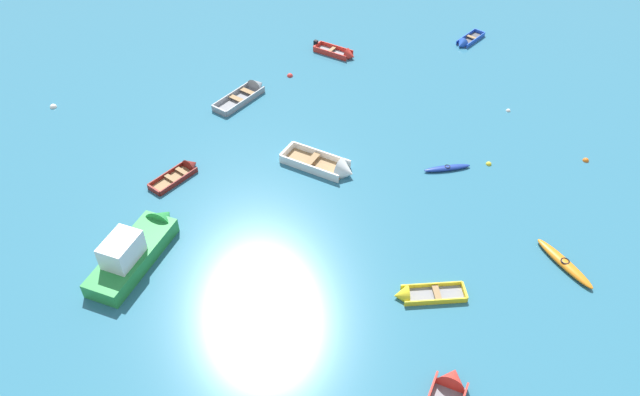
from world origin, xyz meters
The scene contains 14 objects.
rowboat_red_far_right centered at (4.50, 38.95, 0.19)m, with size 3.14×2.99×1.01m.
motor_launch_green_far_back centered at (-9.80, 20.68, 0.67)m, with size 4.75×6.23×2.44m.
kayak_deep_blue_distant_center centered at (7.87, 24.53, 0.13)m, with size 2.83×0.47×0.27m.
rowboat_grey_center centered at (-2.78, 34.94, 0.19)m, with size 4.09×3.96×1.23m.
rowboat_maroon_cluster_inner centered at (-7.40, 27.05, 0.15)m, with size 3.14×2.90×1.00m.
rowboat_blue_back_row_left centered at (14.38, 39.05, 0.15)m, with size 3.01×2.66×0.88m.
rowboat_white_cluster_outer centered at (1.16, 25.61, 0.25)m, with size 4.46×4.03×1.47m.
kayak_orange_outer_right centered at (11.11, 16.27, 0.17)m, with size 1.70×3.75×0.36m.
rowboat_yellow_back_row_right centered at (3.16, 15.68, 0.14)m, with size 3.52×1.37×0.96m.
mooring_buoy_far_field centered at (16.37, 23.84, 0.00)m, with size 0.37×0.37×0.37m, color orange.
mooring_buoy_between_boats_left centered at (13.94, 29.70, 0.00)m, with size 0.30×0.30×0.30m, color silver.
mooring_buoy_trailing centered at (-15.97, 35.59, 0.00)m, with size 0.46×0.46×0.46m, color silver.
mooring_buoy_near_foreground centered at (0.25, 36.73, 0.00)m, with size 0.43×0.43×0.43m, color red.
mooring_buoy_midfield centered at (10.49, 24.56, 0.00)m, with size 0.34×0.34×0.34m, color yellow.
Camera 1 is at (-4.53, -1.68, 22.95)m, focal length 34.35 mm.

